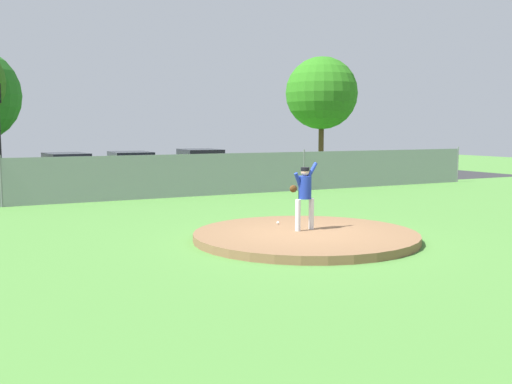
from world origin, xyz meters
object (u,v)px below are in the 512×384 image
Objects in this scene: pitcher_youth at (304,191)px; parked_car_slate at (131,170)px; parked_car_champagne at (200,168)px; parked_car_white at (67,173)px; baseball at (278,223)px.

parked_car_slate is at bearing 91.45° from pitcher_youth.
parked_car_champagne is 6.42m from parked_car_white.
parked_car_champagne is 1.01× the size of parked_car_white.
parked_car_slate is 1.03× the size of parked_car_white.
baseball is 0.02× the size of parked_car_champagne.
pitcher_youth is 0.37× the size of parked_car_slate.
pitcher_youth reaches higher than parked_car_slate.
pitcher_youth is 0.38× the size of parked_car_white.
pitcher_youth is at bearing -76.20° from parked_car_white.
pitcher_youth reaches higher than parked_car_white.
parked_car_champagne is at bearing 5.49° from parked_car_white.
parked_car_slate is at bearing 15.86° from parked_car_white.
pitcher_youth is at bearing -88.55° from parked_car_slate.
pitcher_youth is 14.71m from parked_car_slate.
parked_car_champagne is at bearing 78.29° from pitcher_youth.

